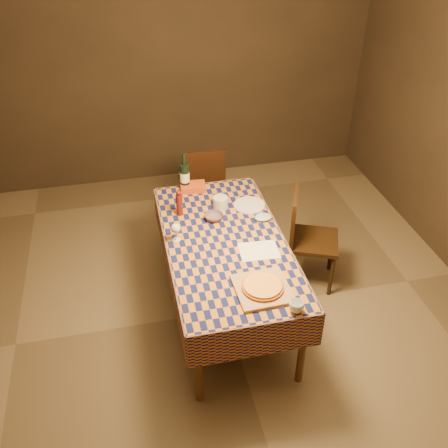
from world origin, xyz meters
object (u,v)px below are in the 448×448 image
(bowl, at_px, (214,217))
(white_plate, at_px, (249,205))
(dining_table, at_px, (225,249))
(chair_far, at_px, (203,182))
(wine_bottle, at_px, (185,176))
(chair_right, at_px, (305,233))
(cutting_board, at_px, (262,289))
(pizza, at_px, (263,286))

(bowl, xyz_separation_m, white_plate, (0.34, 0.13, -0.02))
(dining_table, xyz_separation_m, bowl, (-0.03, 0.31, 0.10))
(white_plate, height_order, chair_far, chair_far)
(wine_bottle, relative_size, chair_right, 0.38)
(wine_bottle, bearing_deg, white_plate, -39.52)
(bowl, height_order, wine_bottle, wine_bottle)
(cutting_board, distance_m, chair_far, 1.98)
(cutting_board, xyz_separation_m, bowl, (-0.16, 0.92, 0.01))
(chair_right, bearing_deg, dining_table, -161.34)
(wine_bottle, xyz_separation_m, chair_right, (0.98, -0.59, -0.38))
(chair_right, bearing_deg, chair_far, 123.76)
(dining_table, height_order, white_plate, white_plate)
(pizza, bearing_deg, bowl, 99.62)
(pizza, bearing_deg, wine_bottle, 101.99)
(chair_right, bearing_deg, white_plate, 159.65)
(cutting_board, distance_m, bowl, 0.93)
(white_plate, bearing_deg, chair_far, 105.25)
(white_plate, xyz_separation_m, chair_right, (0.48, -0.18, -0.26))
(pizza, relative_size, wine_bottle, 0.92)
(bowl, xyz_separation_m, wine_bottle, (-0.15, 0.54, 0.11))
(pizza, height_order, chair_right, chair_right)
(pizza, relative_size, white_plate, 1.19)
(dining_table, height_order, pizza, pizza)
(pizza, relative_size, chair_far, 0.35)
(wine_bottle, bearing_deg, dining_table, -77.86)
(bowl, bearing_deg, pizza, -80.38)
(dining_table, xyz_separation_m, chair_right, (0.79, 0.27, -0.17))
(cutting_board, height_order, chair_far, chair_far)
(dining_table, distance_m, wine_bottle, 0.90)
(dining_table, distance_m, pizza, 0.63)
(pizza, height_order, wine_bottle, wine_bottle)
(dining_table, height_order, chair_right, chair_right)
(chair_right, bearing_deg, pizza, -127.24)
(dining_table, relative_size, bowl, 11.88)
(dining_table, bearing_deg, cutting_board, -78.21)
(wine_bottle, bearing_deg, cutting_board, -78.01)
(dining_table, height_order, bowl, bowl)
(bowl, distance_m, chair_right, 0.87)
(bowl, height_order, chair_far, chair_far)
(bowl, distance_m, chair_far, 1.08)
(cutting_board, height_order, wine_bottle, wine_bottle)
(bowl, height_order, chair_right, chair_right)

